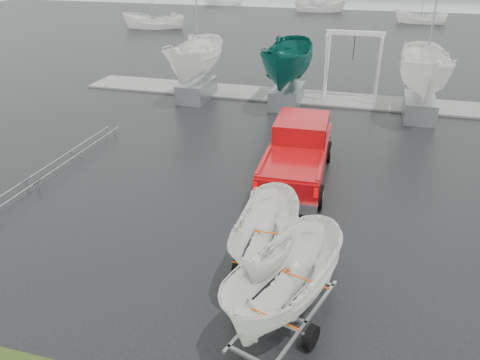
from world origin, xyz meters
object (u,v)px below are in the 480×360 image
Objects in this scene: boat_hoist at (353,57)px; trailer_hitched at (268,196)px; pickup_truck at (298,150)px; trailer_parked at (290,233)px.

trailer_hitched is at bearing -93.47° from boat_hoist.
pickup_truck is at bearing -96.82° from boat_hoist.
trailer_parked reaches higher than trailer_hitched.
pickup_truck is 8.82m from trailer_parked.
trailer_parked is at bearing -90.63° from boat_hoist.
trailer_hitched is 1.98m from trailer_parked.
boat_hoist is (0.21, 19.62, -0.10)m from trailer_parked.
pickup_truck is at bearing 114.89° from trailer_parked.
trailer_parked is at bearing -65.94° from trailer_hitched.
trailer_parked is 19.62m from boat_hoist.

